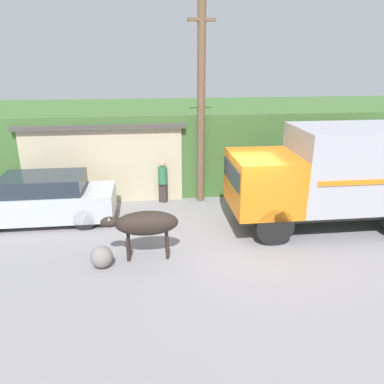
{
  "coord_description": "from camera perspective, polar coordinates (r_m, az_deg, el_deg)",
  "views": [
    {
      "loc": [
        -2.38,
        -9.46,
        5.01
      ],
      "look_at": [
        -1.25,
        0.1,
        1.54
      ],
      "focal_mm": 35.0,
      "sensor_mm": 36.0,
      "label": 1
    }
  ],
  "objects": [
    {
      "name": "ground_plane",
      "position": [
        10.97,
        6.63,
        -7.53
      ],
      "size": [
        60.0,
        60.0,
        0.0
      ],
      "primitive_type": "plane",
      "color": "gray"
    },
    {
      "name": "hillside_embankment",
      "position": [
        16.7,
        1.62,
        7.83
      ],
      "size": [
        32.0,
        5.99,
        3.09
      ],
      "color": "#426B33",
      "rests_on": "ground_plane"
    },
    {
      "name": "building_backdrop",
      "position": [
        14.83,
        -12.92,
        5.36
      ],
      "size": [
        5.91,
        2.7,
        2.84
      ],
      "color": "#C6B793",
      "rests_on": "ground_plane"
    },
    {
      "name": "cargo_truck",
      "position": [
        12.14,
        21.73,
        2.67
      ],
      "size": [
        6.31,
        2.3,
        3.12
      ],
      "rotation": [
        0.0,
        0.0,
        -0.01
      ],
      "color": "#2D2D2D",
      "rests_on": "ground_plane"
    },
    {
      "name": "brown_cow",
      "position": [
        9.78,
        -7.18,
        -4.82
      ],
      "size": [
        2.0,
        0.64,
        1.3
      ],
      "rotation": [
        0.0,
        0.0,
        0.14
      ],
      "color": "#2D231E",
      "rests_on": "ground_plane"
    },
    {
      "name": "parked_suv",
      "position": [
        12.81,
        -21.89,
        -1.08
      ],
      "size": [
        4.56,
        1.72,
        1.55
      ],
      "rotation": [
        0.0,
        0.0,
        -0.01
      ],
      "color": "silver",
      "rests_on": "ground_plane"
    },
    {
      "name": "pedestrian_on_hill",
      "position": [
        13.54,
        -4.48,
        1.83
      ],
      "size": [
        0.43,
        0.43,
        1.55
      ],
      "rotation": [
        0.0,
        0.0,
        2.75
      ],
      "color": "#38332D",
      "rests_on": "ground_plane"
    },
    {
      "name": "utility_pole",
      "position": [
        13.1,
        1.4,
        13.57
      ],
      "size": [
        0.9,
        0.28,
        6.99
      ],
      "color": "brown",
      "rests_on": "ground_plane"
    },
    {
      "name": "roadside_rock",
      "position": [
        9.82,
        -13.63,
        -9.58
      ],
      "size": [
        0.57,
        0.57,
        0.57
      ],
      "color": "gray",
      "rests_on": "ground_plane"
    }
  ]
}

